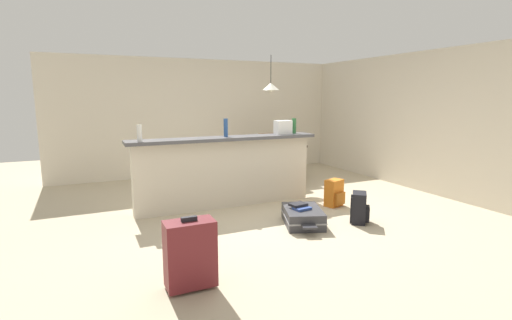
{
  "coord_description": "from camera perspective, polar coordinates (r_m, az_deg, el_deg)",
  "views": [
    {
      "loc": [
        -2.53,
        -5.05,
        1.7
      ],
      "look_at": [
        -0.04,
        0.36,
        0.7
      ],
      "focal_mm": 26.43,
      "sensor_mm": 36.0,
      "label": 1
    }
  ],
  "objects": [
    {
      "name": "book_stack",
      "position": [
        5.11,
        6.68,
        -6.97
      ],
      "size": [
        0.25,
        0.26,
        0.07
      ],
      "color": "#334C99",
      "rests_on": "suitcase_flat_charcoal"
    },
    {
      "name": "bottle_blue",
      "position": [
        5.8,
        -4.6,
        4.91
      ],
      "size": [
        0.07,
        0.07,
        0.28
      ],
      "primitive_type": "cylinder",
      "color": "#284C89",
      "rests_on": "bar_countertop"
    },
    {
      "name": "suitcase_upright_maroon",
      "position": [
        3.48,
        -9.94,
        -13.77
      ],
      "size": [
        0.44,
        0.24,
        0.67
      ],
      "color": "maroon",
      "rests_on": "ground_plane"
    },
    {
      "name": "pendant_lamp",
      "position": [
        7.53,
        2.25,
        11.04
      ],
      "size": [
        0.34,
        0.34,
        0.72
      ],
      "color": "black"
    },
    {
      "name": "backpack_black",
      "position": [
        5.35,
        15.4,
        -7.06
      ],
      "size": [
        0.34,
        0.34,
        0.42
      ],
      "color": "black",
      "rests_on": "ground_plane"
    },
    {
      "name": "bottle_white",
      "position": [
        5.37,
        -17.24,
        3.89
      ],
      "size": [
        0.07,
        0.07,
        0.23
      ],
      "primitive_type": "cylinder",
      "color": "silver",
      "rests_on": "bar_countertop"
    },
    {
      "name": "bar_countertop",
      "position": [
        5.78,
        -4.64,
        3.26
      ],
      "size": [
        2.96,
        0.4,
        0.05
      ],
      "primitive_type": "cube",
      "color": "#4C4C51",
      "rests_on": "partition_half_wall"
    },
    {
      "name": "partition_half_wall",
      "position": [
        5.86,
        -4.57,
        -2.06
      ],
      "size": [
        2.8,
        0.2,
        1.04
      ],
      "primitive_type": "cube",
      "color": "beige",
      "rests_on": "ground_plane"
    },
    {
      "name": "wall_right",
      "position": [
        7.74,
        21.55,
        5.57
      ],
      "size": [
        0.1,
        6.0,
        2.5
      ],
      "primitive_type": "cube",
      "color": "beige",
      "rests_on": "ground_plane"
    },
    {
      "name": "backpack_orange",
      "position": [
        6.06,
        11.77,
        -4.97
      ],
      "size": [
        0.32,
        0.3,
        0.42
      ],
      "color": "orange",
      "rests_on": "ground_plane"
    },
    {
      "name": "grocery_bag",
      "position": [
        6.22,
        4.1,
        4.97
      ],
      "size": [
        0.26,
        0.18,
        0.22
      ],
      "primitive_type": "cube",
      "color": "silver",
      "rests_on": "bar_countertop"
    },
    {
      "name": "dining_chair_near_partition",
      "position": [
        7.2,
        4.54,
        0.07
      ],
      "size": [
        0.44,
        0.44,
        0.93
      ],
      "color": "#9E754C",
      "rests_on": "ground_plane"
    },
    {
      "name": "suitcase_flat_charcoal",
      "position": [
        5.16,
        7.11,
        -8.48
      ],
      "size": [
        0.7,
        0.89,
        0.22
      ],
      "color": "#38383D",
      "rests_on": "ground_plane"
    },
    {
      "name": "wall_back",
      "position": [
        8.49,
        -7.43,
        6.45
      ],
      "size": [
        6.6,
        0.1,
        2.5
      ],
      "primitive_type": "cube",
      "color": "beige",
      "rests_on": "ground_plane"
    },
    {
      "name": "dining_chair_far_side",
      "position": [
        8.24,
        1.37,
        1.3
      ],
      "size": [
        0.41,
        0.41,
        0.93
      ],
      "color": "#9E754C",
      "rests_on": "ground_plane"
    },
    {
      "name": "dining_table",
      "position": [
        7.66,
        2.73,
        1.64
      ],
      "size": [
        1.1,
        0.8,
        0.74
      ],
      "color": "#332319",
      "rests_on": "ground_plane"
    },
    {
      "name": "bottle_green",
      "position": [
        6.33,
        5.77,
        5.17
      ],
      "size": [
        0.07,
        0.07,
        0.25
      ],
      "primitive_type": "cylinder",
      "color": "#2D6B38",
      "rests_on": "bar_countertop"
    },
    {
      "name": "ground_plane",
      "position": [
        5.9,
        1.81,
        -7.44
      ],
      "size": [
        13.0,
        13.0,
        0.05
      ],
      "primitive_type": "cube",
      "color": "#BCAD8E"
    }
  ]
}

